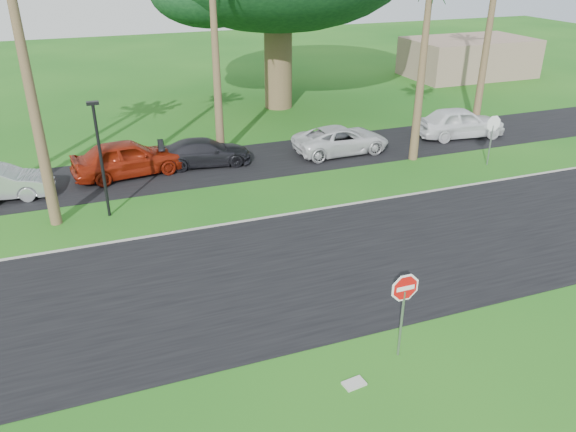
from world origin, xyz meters
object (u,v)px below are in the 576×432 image
(stop_sign_far, at_px, (493,130))
(car_pickup, at_px, (460,123))
(car_dark, at_px, (205,152))
(car_minivan, at_px, (341,140))
(stop_sign_near, at_px, (404,299))
(car_red, at_px, (128,158))

(stop_sign_far, bearing_deg, car_pickup, -107.58)
(car_dark, bearing_deg, car_pickup, -86.30)
(stop_sign_far, relative_size, car_pickup, 0.53)
(car_dark, bearing_deg, car_minivan, -89.70)
(stop_sign_near, xyz_separation_m, car_dark, (-1.57, 15.83, -1.13))
(stop_sign_far, height_order, car_pickup, stop_sign_far)
(stop_sign_far, height_order, car_red, stop_sign_far)
(car_dark, xyz_separation_m, car_pickup, (14.41, -0.61, 0.20))
(car_dark, bearing_deg, stop_sign_near, -168.22)
(car_dark, distance_m, car_minivan, 7.06)
(car_red, bearing_deg, car_dark, -96.29)
(car_red, distance_m, car_pickup, 18.11)
(car_dark, relative_size, car_pickup, 0.90)
(stop_sign_near, bearing_deg, car_red, 108.54)
(stop_sign_far, bearing_deg, car_red, -15.63)
(car_minivan, distance_m, car_pickup, 7.38)
(car_red, relative_size, car_dark, 1.13)
(stop_sign_far, xyz_separation_m, car_minivan, (-6.04, 4.12, -1.08))
(car_red, xyz_separation_m, car_minivan, (10.72, -0.57, -0.16))
(car_dark, bearing_deg, stop_sign_far, -104.17)
(car_dark, bearing_deg, car_red, 98.33)
(stop_sign_far, distance_m, car_pickup, 4.53)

